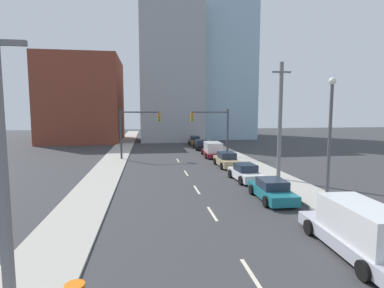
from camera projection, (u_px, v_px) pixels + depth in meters
The scene contains 22 objects.
sidewalk_left at pixel (121, 150), 44.10m from camera, with size 3.05×88.52×0.12m.
sidewalk_right at pixel (219, 149), 46.32m from camera, with size 3.05×88.52×0.12m.
lane_stripe_at_9m at pixel (252, 276), 10.49m from camera, with size 0.16×2.40×0.01m, color beige.
lane_stripe_at_15m at pixel (212, 214), 16.91m from camera, with size 0.16×2.40×0.01m, color beige.
lane_stripe_at_21m at pixel (197, 190), 22.11m from camera, with size 0.16×2.40×0.01m, color beige.
lane_stripe_at_27m at pixel (186, 173), 28.11m from camera, with size 0.16×2.40×0.01m, color beige.
lane_stripe_at_34m at pixel (178, 160), 35.47m from camera, with size 0.16×2.40×0.01m, color beige.
building_brick_left at pixel (84, 100), 57.95m from camera, with size 14.00×16.00×15.91m.
building_office_center at pixel (169, 76), 63.81m from camera, with size 12.00×20.00×26.57m.
building_glass_right at pixel (216, 62), 69.00m from camera, with size 13.00×20.00×34.53m.
traffic_signal_left at pixel (133, 126), 35.78m from camera, with size 4.84×0.35×6.10m.
traffic_signal_right at pixel (217, 126), 37.31m from camera, with size 4.84×0.35×6.10m.
utility_pole_left_near at pixel (1, 169), 7.83m from camera, with size 1.60×0.32×8.27m.
utility_pole_right_mid at pixel (280, 121), 24.67m from camera, with size 1.60×0.32×9.75m.
street_lamp at pixel (330, 131), 18.15m from camera, with size 0.44×0.44×7.78m.
box_truck_silver at pixel (360, 231), 11.93m from camera, with size 2.55×6.32×2.11m.
sedan_teal at pixel (272, 190), 19.52m from camera, with size 2.21×4.62×1.37m.
sedan_white at pixel (245, 173), 24.97m from camera, with size 2.15×4.34×1.41m.
sedan_tan at pixel (227, 160), 31.39m from camera, with size 2.10×4.71×1.52m.
box_truck_maroon at pixel (213, 150), 38.52m from camera, with size 2.69×6.05×1.85m.
sedan_black at pixel (201, 145), 45.78m from camera, with size 2.17×4.50×1.49m.
sedan_brown at pixel (195, 141), 52.18m from camera, with size 2.26×4.57×1.54m.
Camera 1 is at (-3.58, -0.57, 5.73)m, focal length 28.00 mm.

